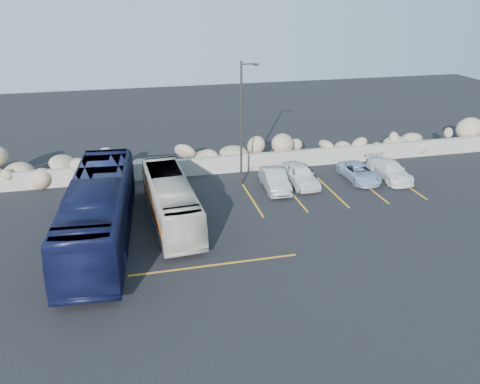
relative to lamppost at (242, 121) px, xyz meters
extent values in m
plane|color=black|center=(-2.56, -9.50, -4.30)|extent=(90.00, 90.00, 0.00)
cube|color=gray|center=(-2.56, 2.50, -3.70)|extent=(60.00, 0.40, 1.20)
cube|color=orange|center=(-5.06, -2.50, -4.29)|extent=(0.12, 5.00, 0.01)
cube|color=orange|center=(0.04, -2.50, -4.29)|extent=(0.12, 5.00, 0.01)
cube|color=orange|center=(2.74, -2.50, -4.29)|extent=(0.12, 5.00, 0.01)
cube|color=orange|center=(5.34, -2.50, -4.29)|extent=(0.12, 5.00, 0.01)
cube|color=orange|center=(7.94, -2.50, -4.29)|extent=(0.12, 5.00, 0.01)
cube|color=orange|center=(10.54, -2.50, -4.29)|extent=(0.12, 5.00, 0.01)
cube|color=orange|center=(-3.56, -9.30, -4.29)|extent=(8.00, 0.12, 0.01)
cylinder|color=#302D2A|center=(-0.06, 0.00, -0.30)|extent=(0.14, 0.14, 8.00)
cylinder|color=#302D2A|center=(0.39, 0.00, 3.50)|extent=(0.90, 0.08, 0.08)
cube|color=#302D2A|center=(0.84, 0.00, 3.45)|extent=(0.35, 0.18, 0.12)
imported|color=beige|center=(-5.06, -4.11, -3.03)|extent=(2.69, 9.17, 2.52)
imported|color=#101436|center=(-8.76, -5.58, -2.63)|extent=(3.71, 12.15, 3.33)
imported|color=white|center=(3.76, -0.80, -3.62)|extent=(1.83, 4.06, 1.35)
imported|color=#A2A3A7|center=(1.87, -1.21, -3.64)|extent=(1.62, 4.03, 1.30)
imported|color=white|center=(10.05, -1.26, -3.69)|extent=(1.78, 4.20, 1.21)
imported|color=#8EA7CA|center=(7.91, -1.02, -3.76)|extent=(1.83, 3.89, 1.07)
camera|label=1|loc=(-6.76, -27.85, 7.61)|focal=35.00mm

